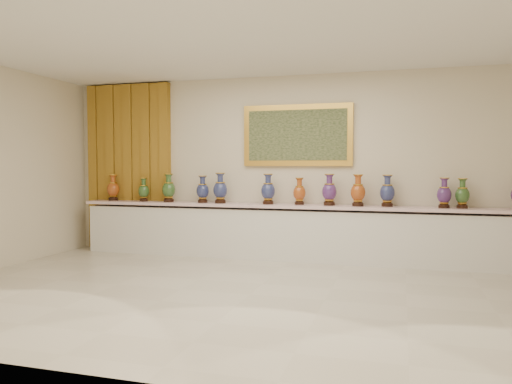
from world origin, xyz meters
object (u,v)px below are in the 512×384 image
Objects in this scene: vase_1 at (144,191)px; vase_2 at (169,189)px; counter at (291,233)px; vase_0 at (113,189)px.

vase_2 is (0.50, -0.03, 0.03)m from vase_1.
vase_1 is at bearing -179.89° from counter.
vase_2 is (1.12, -0.05, 0.01)m from vase_0.
vase_2 reaches higher than vase_1.
vase_1 is 0.84× the size of vase_2.
counter is at bearing 0.11° from vase_1.
vase_2 is at bearing -2.59° from vase_0.
vase_2 is at bearing -3.32° from vase_1.
vase_0 is 0.95× the size of vase_2.
counter is 3.33m from vase_0.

